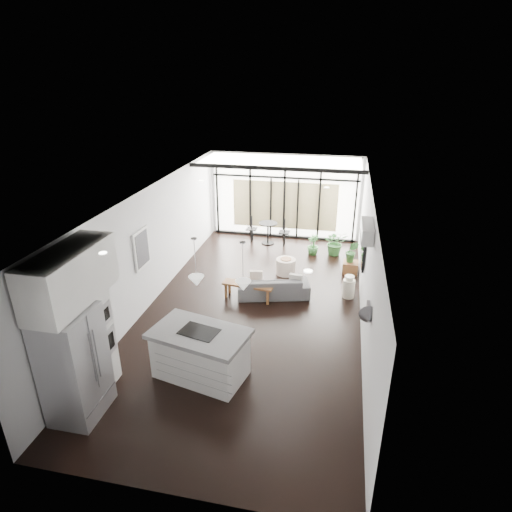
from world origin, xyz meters
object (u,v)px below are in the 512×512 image
at_px(milk_can, 349,286).
at_px(tv, 363,251).
at_px(island, 201,354).
at_px(console_bench, 248,291).
at_px(pouf, 286,266).
at_px(fridge, 74,365).
at_px(sofa, 273,283).

relative_size(milk_can, tv, 0.54).
bearing_deg(island, console_bench, 98.87).
distance_m(pouf, tv, 2.50).
relative_size(pouf, tv, 0.50).
height_order(fridge, pouf, fridge).
xyz_separation_m(console_bench, pouf, (0.71, 1.61, 0.01)).
bearing_deg(milk_can, console_bench, -166.28).
bearing_deg(sofa, milk_can, 174.83).
bearing_deg(tv, island, -129.32).
xyz_separation_m(sofa, console_bench, (-0.59, -0.29, -0.14)).
relative_size(island, tv, 1.58).
bearing_deg(island, pouf, 91.61).
height_order(fridge, console_bench, fridge).
height_order(fridge, tv, fridge).
distance_m(island, milk_can, 4.48).
xyz_separation_m(fridge, console_bench, (1.85, 4.31, -0.75)).
height_order(island, fridge, fridge).
height_order(console_bench, tv, tv).
relative_size(console_bench, tv, 1.16).
bearing_deg(pouf, fridge, -113.44).
relative_size(island, milk_can, 2.93).
relative_size(pouf, milk_can, 0.92).
bearing_deg(milk_can, tv, -11.83).
bearing_deg(fridge, tv, 46.84).
bearing_deg(milk_can, sofa, -170.60).
bearing_deg(sofa, console_bench, 11.68).
bearing_deg(console_bench, tv, 17.57).
bearing_deg(sofa, tv, 172.29).
xyz_separation_m(fridge, pouf, (2.57, 5.92, -0.74)).
bearing_deg(pouf, sofa, -95.48).
height_order(pouf, tv, tv).
xyz_separation_m(island, tv, (2.91, 3.55, 0.83)).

